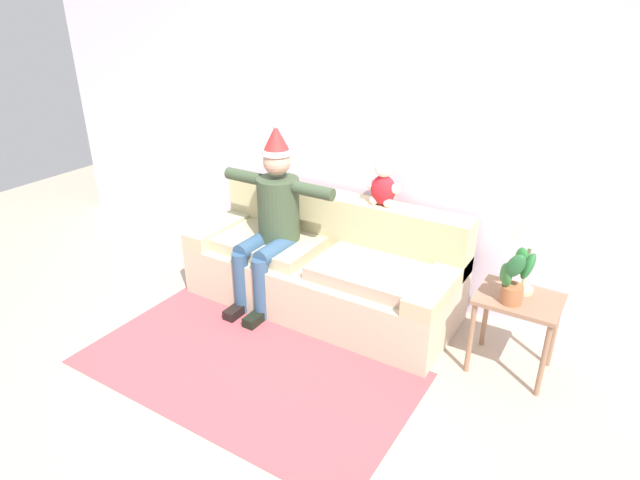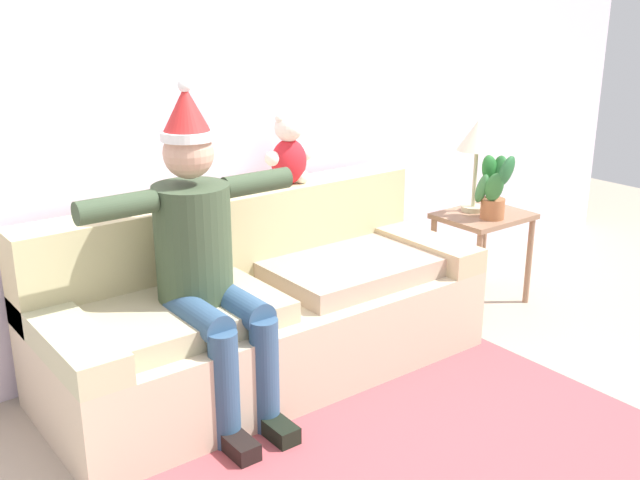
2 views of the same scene
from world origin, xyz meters
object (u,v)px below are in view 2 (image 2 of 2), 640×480
object	(u,v)px
side_table	(483,230)
potted_plant	(494,187)
couch	(261,309)
table_lamp	(477,140)
teddy_bear	(289,152)
person_seated	(204,254)

from	to	relation	value
side_table	potted_plant	distance (m)	0.31
couch	table_lamp	distance (m)	1.68
teddy_bear	table_lamp	xyz separation A→B (m)	(1.17, -0.26, -0.03)
couch	side_table	size ratio (longest dim) A/B	3.85
potted_plant	side_table	bearing A→B (deg)	67.17
couch	potted_plant	size ratio (longest dim) A/B	5.46
side_table	potted_plant	bearing A→B (deg)	-112.83
teddy_bear	potted_plant	size ratio (longest dim) A/B	0.94
side_table	table_lamp	world-z (taller)	table_lamp
teddy_bear	table_lamp	size ratio (longest dim) A/B	0.69
side_table	person_seated	bearing A→B (deg)	-177.47
teddy_bear	table_lamp	world-z (taller)	teddy_bear
teddy_bear	potted_plant	xyz separation A→B (m)	(1.14, -0.44, -0.28)
couch	person_seated	size ratio (longest dim) A/B	1.47
teddy_bear	side_table	world-z (taller)	teddy_bear
person_seated	teddy_bear	xyz separation A→B (m)	(0.76, 0.43, 0.28)
teddy_bear	potted_plant	distance (m)	1.25
couch	person_seated	distance (m)	0.60
couch	person_seated	xyz separation A→B (m)	(-0.39, -0.17, 0.43)
side_table	teddy_bear	bearing A→B (deg)	163.62
table_lamp	teddy_bear	bearing A→B (deg)	167.41
teddy_bear	side_table	xyz separation A→B (m)	(1.18, -0.35, -0.57)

